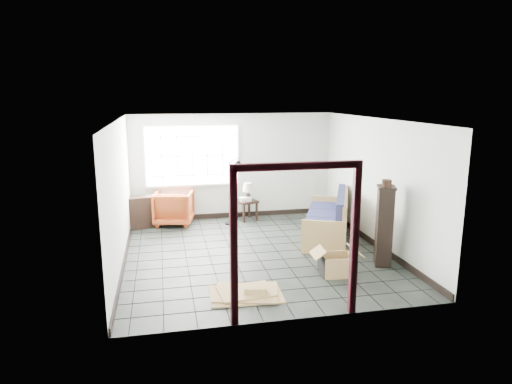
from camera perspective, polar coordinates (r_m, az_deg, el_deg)
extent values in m
plane|color=black|center=(9.06, -0.08, -7.63)|extent=(5.50, 5.50, 0.00)
cube|color=silver|center=(11.37, -2.91, 3.22)|extent=(5.00, 0.02, 2.60)
cube|color=silver|center=(6.12, 5.17, -4.70)|extent=(5.00, 0.02, 2.60)
cube|color=silver|center=(8.56, -16.70, -0.26)|extent=(0.02, 5.50, 2.60)
cube|color=silver|center=(9.52, 14.82, 1.07)|extent=(0.02, 5.50, 2.60)
cube|color=white|center=(8.53, -0.09, 9.03)|extent=(5.00, 5.50, 0.02)
cube|color=black|center=(11.60, -2.83, -2.85)|extent=(4.95, 0.03, 0.12)
cube|color=black|center=(8.90, -16.08, -8.08)|extent=(0.03, 5.45, 0.12)
cube|color=black|center=(9.82, 14.32, -6.06)|extent=(0.03, 5.45, 0.12)
cube|color=silver|center=(11.17, -7.98, 4.52)|extent=(2.32, 0.06, 1.52)
cube|color=white|center=(11.13, -7.96, 4.49)|extent=(2.20, 0.02, 1.40)
cube|color=#350C13|center=(6.06, -2.79, -7.32)|extent=(0.10, 0.08, 2.10)
cube|color=#350C13|center=(6.53, 12.20, -6.14)|extent=(0.10, 0.08, 2.10)
cube|color=#350C13|center=(5.97, 5.19, 3.27)|extent=(1.80, 0.08, 0.10)
cube|color=#A8864C|center=(10.04, 8.77, -4.61)|extent=(1.63, 2.29, 0.38)
cube|color=#A8864C|center=(8.95, 8.43, -5.70)|extent=(0.81, 0.40, 0.68)
cube|color=#A8864C|center=(11.06, 9.10, -2.25)|extent=(0.81, 0.40, 0.68)
cube|color=#A8864C|center=(9.93, 11.06, -2.53)|extent=(0.93, 1.99, 0.75)
cube|color=#1C1F46|center=(9.29, 8.47, -4.20)|extent=(0.98, 0.93, 0.17)
cube|color=#1C1F46|center=(9.21, 10.44, -2.76)|extent=(0.41, 0.69, 0.55)
cube|color=#1C1F46|center=(9.97, 8.70, -3.08)|extent=(0.98, 0.93, 0.17)
cube|color=#1C1F46|center=(9.90, 10.54, -1.73)|extent=(0.41, 0.69, 0.55)
cube|color=#1C1F46|center=(10.65, 8.91, -2.10)|extent=(0.98, 0.93, 0.17)
cube|color=#1C1F46|center=(10.58, 10.62, -0.83)|extent=(0.41, 0.69, 0.55)
imported|color=#914515|center=(11.06, -10.23, -1.74)|extent=(1.01, 0.97, 0.89)
cube|color=black|center=(11.23, -1.19, -1.18)|extent=(0.58, 0.58, 0.05)
cube|color=black|center=(11.05, -1.52, -2.71)|extent=(0.06, 0.06, 0.45)
cube|color=black|center=(11.23, 0.09, -2.47)|extent=(0.06, 0.06, 0.45)
cube|color=black|center=(11.36, -2.44, -2.31)|extent=(0.06, 0.06, 0.45)
cube|color=black|center=(11.53, -0.86, -2.07)|extent=(0.06, 0.06, 0.45)
cylinder|color=black|center=(11.24, -0.98, -0.62)|extent=(0.14, 0.14, 0.15)
cylinder|color=black|center=(11.21, -0.98, 0.02)|extent=(0.03, 0.03, 0.11)
cone|color=beige|center=(11.19, -0.99, 0.62)|extent=(0.35, 0.35, 0.22)
cube|color=silver|center=(11.15, -1.35, -0.88)|extent=(0.28, 0.24, 0.09)
cylinder|color=black|center=(11.12, -2.00, -0.93)|extent=(0.03, 0.06, 0.06)
cylinder|color=black|center=(11.02, -3.26, -3.92)|extent=(0.33, 0.33, 0.03)
cylinder|color=black|center=(10.84, -3.31, -0.08)|extent=(0.03, 0.03, 1.50)
cylinder|color=black|center=(10.62, -2.83, 4.01)|extent=(0.24, 0.13, 0.13)
sphere|color=black|center=(10.55, -2.29, 3.59)|extent=(0.18, 0.18, 0.13)
cube|color=black|center=(11.01, -13.53, -2.36)|extent=(1.01, 0.60, 0.74)
cube|color=black|center=(11.00, -13.53, -2.31)|extent=(0.94, 0.54, 0.03)
cube|color=black|center=(8.56, 15.73, -4.19)|extent=(0.38, 0.43, 1.45)
cube|color=black|center=(8.39, 16.01, 0.58)|extent=(0.43, 0.48, 0.04)
cylinder|color=black|center=(8.30, 16.03, 1.04)|extent=(0.20, 0.20, 0.13)
cube|color=#A78A50|center=(8.15, 9.97, -10.05)|extent=(0.55, 0.46, 0.02)
cube|color=black|center=(8.02, 8.20, -9.08)|extent=(0.05, 0.42, 0.36)
cube|color=#A78A50|center=(8.17, 11.79, -8.80)|extent=(0.05, 0.42, 0.36)
cube|color=#A78A50|center=(7.91, 10.48, -9.48)|extent=(0.53, 0.06, 0.36)
cube|color=#A78A50|center=(8.28, 9.57, -8.43)|extent=(0.53, 0.06, 0.36)
cube|color=#A78A50|center=(7.92, 7.73, -7.48)|extent=(0.23, 0.43, 0.15)
cube|color=#A78A50|center=(8.12, 12.36, -7.16)|extent=(0.23, 0.43, 0.15)
cube|color=#A78A50|center=(7.28, -1.28, -12.65)|extent=(1.16, 0.85, 0.02)
cube|color=#A78A50|center=(7.27, -1.28, -12.48)|extent=(1.13, 0.94, 0.02)
cube|color=#A78A50|center=(7.27, -1.28, -12.32)|extent=(0.89, 0.68, 0.02)
cube|color=#A78A50|center=(7.21, -0.13, -12.01)|extent=(0.37, 0.32, 0.09)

